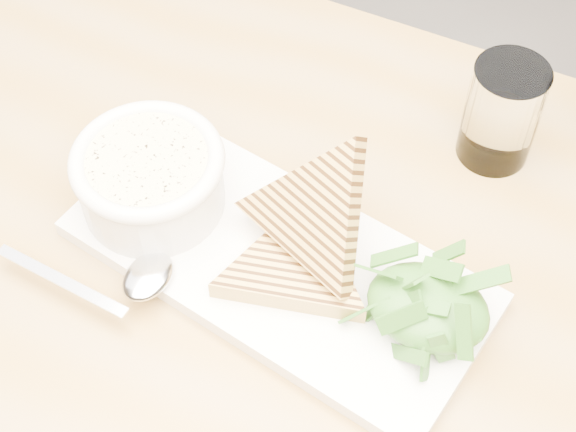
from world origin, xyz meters
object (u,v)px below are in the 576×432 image
at_px(table_top, 328,346).
at_px(platter, 278,263).
at_px(glass_near, 502,113).
at_px(soup_bowl, 151,184).

height_order(table_top, platter, platter).
xyz_separation_m(table_top, glass_near, (0.06, 0.24, 0.07)).
height_order(platter, soup_bowl, soup_bowl).
height_order(soup_bowl, glass_near, glass_near).
bearing_deg(soup_bowl, platter, -3.95).
bearing_deg(platter, glass_near, 58.38).
xyz_separation_m(table_top, soup_bowl, (-0.19, 0.05, 0.06)).
bearing_deg(platter, table_top, -31.82).
relative_size(soup_bowl, glass_near, 1.20).
relative_size(platter, glass_near, 3.48).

